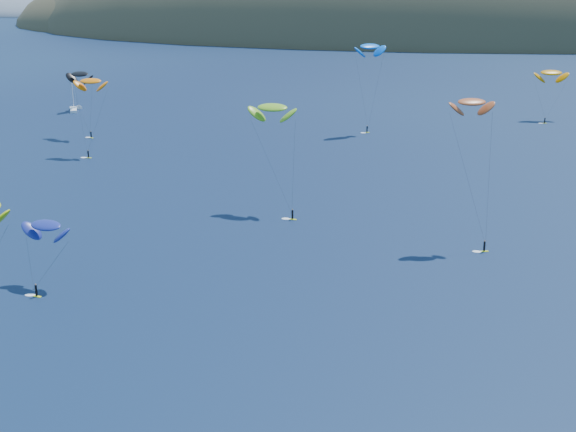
% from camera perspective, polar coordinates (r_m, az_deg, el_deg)
% --- Properties ---
extents(island, '(730.00, 300.00, 210.00)m').
position_cam_1_polar(island, '(613.63, 11.89, 11.79)').
color(island, '#3D3526').
rests_on(island, ground).
extents(sailboat, '(10.32, 9.82, 12.34)m').
position_cam_1_polar(sailboat, '(289.17, -15.02, 7.41)').
color(sailboat, white).
rests_on(sailboat, ground).
extents(kitesurfer_1, '(8.96, 8.28, 22.00)m').
position_cam_1_polar(kitesurfer_1, '(221.21, -13.86, 9.29)').
color(kitesurfer_1, '#F2FD1C').
rests_on(kitesurfer_1, ground).
extents(kitesurfer_3, '(11.56, 12.08, 23.95)m').
position_cam_1_polar(kitesurfer_3, '(166.51, -1.12, 7.71)').
color(kitesurfer_3, '#F2FD1C').
rests_on(kitesurfer_3, ground).
extents(kitesurfer_4, '(11.05, 10.14, 28.43)m').
position_cam_1_polar(kitesurfer_4, '(244.02, 5.85, 11.90)').
color(kitesurfer_4, '#F2FD1C').
rests_on(kitesurfer_4, ground).
extents(kitesurfer_9, '(8.69, 9.81, 28.22)m').
position_cam_1_polar(kitesurfer_9, '(148.50, 12.95, 7.87)').
color(kitesurfer_9, '#F2FD1C').
rests_on(kitesurfer_9, ground).
extents(kitesurfer_10, '(9.30, 9.43, 12.18)m').
position_cam_1_polar(kitesurfer_10, '(133.98, -16.85, -0.65)').
color(kitesurfer_10, '#F2FD1C').
rests_on(kitesurfer_10, ground).
extents(kitesurfer_11, '(11.47, 12.42, 18.08)m').
position_cam_1_polar(kitesurfer_11, '(277.49, 18.22, 9.66)').
color(kitesurfer_11, '#F2FD1C').
rests_on(kitesurfer_11, ground).
extents(kitesurfer_12, '(10.46, 7.59, 20.93)m').
position_cam_1_polar(kitesurfer_12, '(244.91, -14.60, 9.74)').
color(kitesurfer_12, '#F2FD1C').
rests_on(kitesurfer_12, ground).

